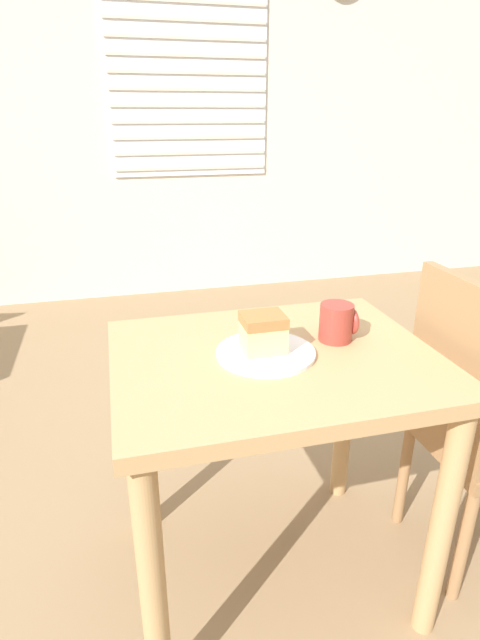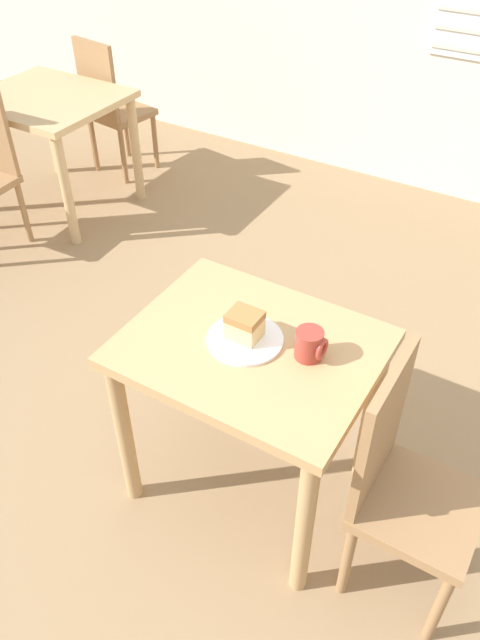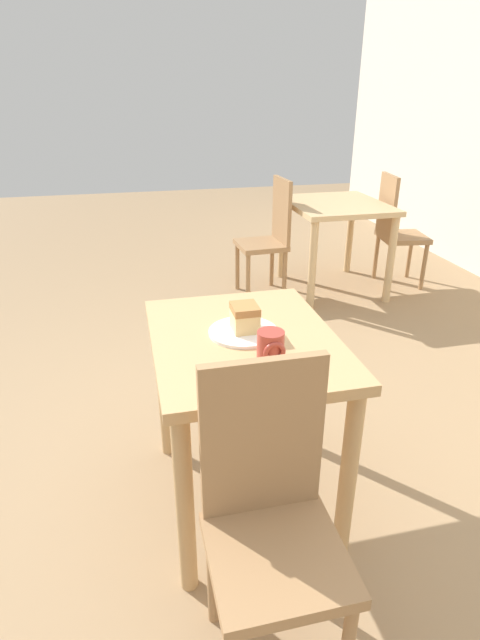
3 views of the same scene
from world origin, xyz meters
The scene contains 9 objects.
ground_plane centered at (0.00, 0.00, 0.00)m, with size 14.00×14.00×0.00m, color #997A56.
dining_table_near centered at (0.03, 0.27, 0.61)m, with size 0.82×0.66×0.76m.
dining_table_far centered at (-2.15, 1.55, 0.61)m, with size 0.86×0.75×0.74m.
chair_near_window centered at (0.62, 0.20, 0.49)m, with size 0.37×0.37×0.94m.
chair_far_corner centered at (-2.18, 1.01, 0.49)m, with size 0.39×0.39×0.94m.
chair_far_opposite centered at (-2.14, 2.10, 0.49)m, with size 0.42×0.42×0.94m.
plate centered at (0.01, 0.27, 0.76)m, with size 0.25×0.25×0.01m.
cake_slice centered at (0.00, 0.28, 0.82)m, with size 0.11×0.09×0.10m.
coffee_mug centered at (0.22, 0.31, 0.81)m, with size 0.10×0.09×0.10m.
Camera 3 is at (1.59, -0.11, 1.57)m, focal length 28.00 mm.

